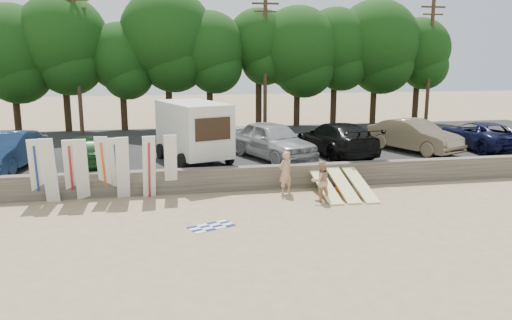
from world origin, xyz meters
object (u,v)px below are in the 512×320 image
object	(u,v)px
car_1	(86,151)
cooler	(322,186)
car_4	(414,136)
car_3	(336,139)
car_5	(478,135)
beachgoer_a	(285,173)
car_2	(273,140)
car_0	(7,151)
beachgoer_b	(321,181)
box_trailer	(193,129)

from	to	relation	value
car_1	cooler	world-z (taller)	car_1
car_1	car_4	size ratio (longest dim) A/B	0.88
car_3	car_4	distance (m)	4.35
car_3	car_5	xyz separation A→B (m)	(8.16, 0.30, -0.10)
car_4	beachgoer_a	size ratio (longest dim) A/B	2.84
car_4	car_2	bearing A→B (deg)	159.57
car_4	beachgoer_a	xyz separation A→B (m)	(-8.00, -4.34, -0.64)
car_0	cooler	size ratio (longest dim) A/B	12.91
beachgoer_a	beachgoer_b	size ratio (longest dim) A/B	1.11
car_5	cooler	size ratio (longest dim) A/B	13.89
car_2	beachgoer_b	bearing A→B (deg)	-102.61
cooler	car_4	bearing A→B (deg)	51.71
car_4	beachgoer_b	bearing A→B (deg)	-164.84
box_trailer	car_3	size ratio (longest dim) A/B	0.85
car_2	beachgoer_b	distance (m)	5.27
car_3	cooler	world-z (taller)	car_3
car_2	car_5	size ratio (longest dim) A/B	1.00
car_4	beachgoer_b	world-z (taller)	car_4
beachgoer_a	car_2	bearing A→B (deg)	-120.59
box_trailer	car_4	size ratio (longest dim) A/B	0.96
car_0	beachgoer_a	world-z (taller)	car_0
box_trailer	car_4	distance (m)	11.50
car_0	beachgoer_b	bearing A→B (deg)	-12.70
car_5	car_3	bearing A→B (deg)	-0.89
car_1	cooler	xyz separation A→B (m)	(9.96, -3.10, -1.29)
car_2	car_5	distance (m)	11.49
car_4	car_1	bearing A→B (deg)	159.19
box_trailer	beachgoer_b	world-z (taller)	box_trailer
car_0	beachgoer_a	distance (m)	12.21
box_trailer	beachgoer_b	size ratio (longest dim) A/B	3.03
car_2	box_trailer	bearing A→B (deg)	158.19
cooler	car_3	bearing A→B (deg)	82.33
car_3	beachgoer_b	world-z (taller)	car_3
box_trailer	car_3	bearing A→B (deg)	-16.73
car_4	car_0	bearing A→B (deg)	157.68
car_4	car_5	distance (m)	3.81
car_0	car_1	bearing A→B (deg)	3.38
car_2	beachgoer_a	bearing A→B (deg)	-115.85
box_trailer	car_5	distance (m)	15.31
car_3	beachgoer_b	bearing A→B (deg)	56.20
box_trailer	car_0	xyz separation A→B (m)	(-8.14, -0.16, -0.75)
car_3	cooler	bearing A→B (deg)	54.55
car_2	car_4	size ratio (longest dim) A/B	1.05
car_3	car_4	bearing A→B (deg)	173.65
car_5	beachgoer_b	xyz separation A→B (m)	(-10.72, -5.77, -0.63)
car_1	car_2	distance (m)	8.60
car_0	car_5	distance (m)	23.42
car_4	car_3	bearing A→B (deg)	158.27
beachgoer_a	car_1	bearing A→B (deg)	-48.17
car_5	beachgoer_a	size ratio (longest dim) A/B	2.98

